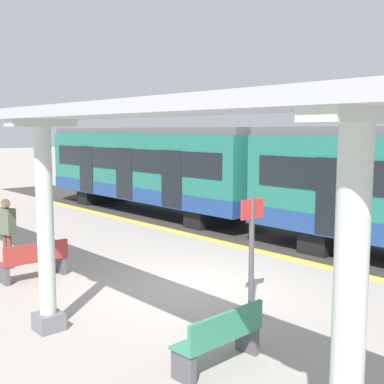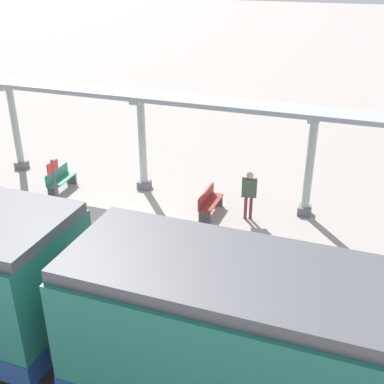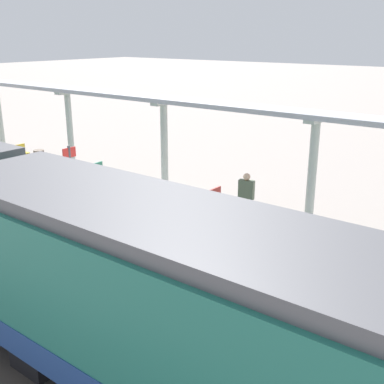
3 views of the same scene
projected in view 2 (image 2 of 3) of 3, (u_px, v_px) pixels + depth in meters
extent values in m
plane|color=#A1978F|center=(107.00, 231.00, 15.85)|extent=(176.00, 176.00, 0.00)
cube|color=yellow|center=(40.00, 297.00, 12.79)|extent=(0.36, 30.42, 0.01)
cube|color=black|center=(251.00, 305.00, 9.91)|extent=(0.04, 1.10, 2.00)
cube|color=slate|center=(304.00, 210.00, 16.81)|extent=(0.44, 0.44, 0.30)
cylinder|color=#B1BEB4|center=(310.00, 165.00, 16.05)|extent=(0.28, 0.28, 3.14)
cube|color=#B1BEB4|center=(315.00, 117.00, 15.34)|extent=(1.10, 0.36, 0.12)
cube|color=slate|center=(144.00, 185.00, 18.68)|extent=(0.44, 0.44, 0.30)
cylinder|color=#B1BEB4|center=(142.00, 143.00, 17.93)|extent=(0.28, 0.28, 3.14)
cube|color=#B1BEB4|center=(140.00, 99.00, 17.21)|extent=(1.10, 0.36, 0.12)
cube|color=slate|center=(22.00, 165.00, 20.42)|extent=(0.44, 0.44, 0.30)
cylinder|color=#B1BEB4|center=(15.00, 126.00, 19.67)|extent=(0.28, 0.28, 3.14)
cube|color=#B1BEB4|center=(8.00, 86.00, 18.95)|extent=(1.10, 0.36, 0.12)
cube|color=#A8AAB2|center=(147.00, 96.00, 17.06)|extent=(1.20, 24.21, 0.16)
cube|color=#328365|center=(62.00, 180.00, 18.37)|extent=(1.52, 0.52, 0.04)
cube|color=#328365|center=(57.00, 174.00, 18.33)|extent=(1.50, 0.14, 0.40)
cube|color=#4C4C51|center=(71.00, 178.00, 19.05)|extent=(0.12, 0.40, 0.42)
cube|color=#4C4C51|center=(53.00, 193.00, 17.90)|extent=(0.12, 0.40, 0.42)
cube|color=#9D312B|center=(211.00, 203.00, 16.70)|extent=(1.51, 0.46, 0.04)
cube|color=#9D312B|center=(206.00, 196.00, 16.67)|extent=(1.50, 0.08, 0.40)
cube|color=#4C4C51|center=(217.00, 200.00, 17.37)|extent=(0.11, 0.40, 0.42)
cube|color=#4C4C51|center=(205.00, 217.00, 16.24)|extent=(0.11, 0.40, 0.42)
cylinder|color=#4C4C51|center=(56.00, 190.00, 16.04)|extent=(0.10, 0.10, 2.20)
cube|color=red|center=(52.00, 167.00, 15.67)|extent=(0.56, 0.04, 0.36)
cylinder|color=brown|center=(246.00, 207.00, 16.41)|extent=(0.11, 0.11, 0.85)
cylinder|color=brown|center=(251.00, 208.00, 16.39)|extent=(0.11, 0.11, 0.85)
cube|color=#505E48|center=(249.00, 188.00, 16.07)|extent=(0.33, 0.53, 0.64)
sphere|color=#E4B492|center=(250.00, 176.00, 15.88)|extent=(0.23, 0.23, 0.23)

